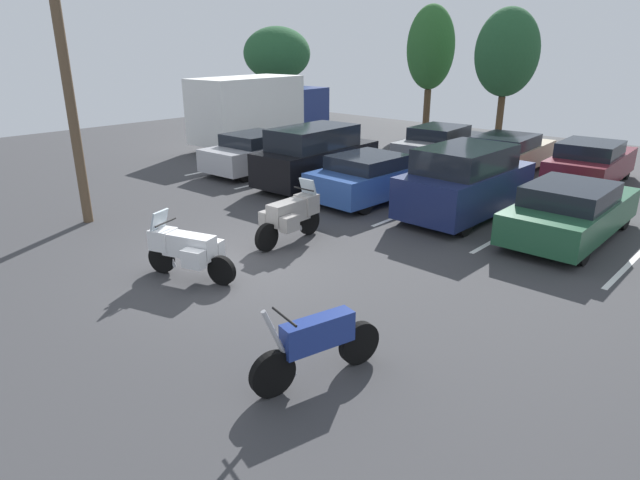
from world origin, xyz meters
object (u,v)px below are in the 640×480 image
object	(u,v)px
motorcycle_third	(317,344)
car_far_maroon	(590,163)
motorcycle_touring	(186,249)
car_green	(571,211)
box_truck	(260,109)
car_far_tan	(508,153)
motorcycle_second	(291,214)
car_navy	(466,182)
car_far_grey	(440,144)
utility_pole	(59,28)
car_black	(316,156)
car_silver	(258,152)
car_blue	(374,177)

from	to	relation	value
motorcycle_third	car_far_maroon	distance (m)	14.56
motorcycle_touring	car_green	world-z (taller)	car_green
motorcycle_touring	box_truck	size ratio (longest dim) A/B	0.28
car_green	car_far_tan	xyz separation A→B (m)	(-4.29, 5.88, 0.02)
motorcycle_second	car_navy	bearing A→B (deg)	66.49
motorcycle_touring	car_far_grey	bearing A→B (deg)	99.63
car_far_tan	motorcycle_touring	bearing A→B (deg)	-92.29
car_far_grey	utility_pole	bearing A→B (deg)	-101.99
car_black	utility_pole	distance (m)	8.29
car_far_tan	car_far_maroon	distance (m)	2.85
motorcycle_touring	car_green	size ratio (longest dim) A/B	0.43
motorcycle_second	car_green	distance (m)	6.79
motorcycle_third	car_black	distance (m)	11.29
motorcycle_third	car_silver	world-z (taller)	car_silver
utility_pole	motorcycle_touring	bearing A→B (deg)	-3.59
car_far_grey	car_far_tan	size ratio (longest dim) A/B	1.04
car_far_maroon	box_truck	distance (m)	14.12
motorcycle_second	car_navy	size ratio (longest dim) A/B	0.50
car_blue	car_far_maroon	bearing A→B (deg)	56.23
motorcycle_third	utility_pole	distance (m)	10.48
car_green	motorcycle_third	bearing A→B (deg)	-93.17
motorcycle_third	box_truck	world-z (taller)	box_truck
car_silver	car_black	world-z (taller)	car_black
car_black	car_far_tan	world-z (taller)	car_black
motorcycle_second	car_far_maroon	xyz separation A→B (m)	(3.38, 10.76, 0.05)
car_silver	car_blue	distance (m)	5.45
motorcycle_third	car_far_tan	bearing A→B (deg)	104.81
car_silver	car_far_tan	xyz separation A→B (m)	(6.87, 6.18, -0.00)
motorcycle_touring	car_blue	size ratio (longest dim) A/B	0.46
car_blue	car_silver	bearing A→B (deg)	178.96
motorcycle_second	motorcycle_third	bearing A→B (deg)	-40.88
motorcycle_second	utility_pole	xyz separation A→B (m)	(-5.13, -2.64, 4.19)
car_silver	utility_pole	distance (m)	8.33
car_far_maroon	box_truck	size ratio (longest dim) A/B	0.66
motorcycle_second	car_far_tan	size ratio (longest dim) A/B	0.46
motorcycle_second	utility_pole	world-z (taller)	utility_pole
car_black	car_far_grey	bearing A→B (deg)	80.34
box_truck	motorcycle_touring	bearing A→B (deg)	-47.00
motorcycle_third	car_silver	size ratio (longest dim) A/B	0.49
car_silver	car_blue	bearing A→B (deg)	-1.04
car_blue	car_green	xyz separation A→B (m)	(5.71, 0.40, -0.00)
box_truck	car_navy	bearing A→B (deg)	-16.08
motorcycle_third	car_green	xyz separation A→B (m)	(0.47, 8.55, 0.13)
car_navy	car_far_maroon	distance (m)	6.25
motorcycle_second	car_black	bearing A→B (deg)	127.01
car_green	box_truck	bearing A→B (deg)	167.14
car_blue	car_green	distance (m)	5.72
car_silver	car_green	distance (m)	11.17
motorcycle_touring	car_green	distance (m)	9.12
motorcycle_third	car_blue	size ratio (longest dim) A/B	0.47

